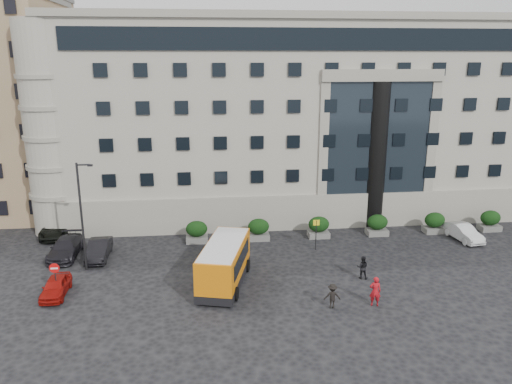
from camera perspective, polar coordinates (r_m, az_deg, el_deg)
ground at (r=35.34m, az=-0.17°, el=-10.00°), size 120.00×120.00×0.00m
civic_building at (r=54.90m, az=3.59°, el=8.93°), size 44.00×24.00×18.00m
entrance_column at (r=45.61m, az=13.56°, el=4.03°), size 1.80×1.80×13.00m
apartment_far at (r=73.71m, az=-25.50°, el=10.71°), size 13.00×13.00×22.00m
hedge_a at (r=42.02m, az=-6.79°, el=-4.51°), size 1.80×1.26×1.84m
hedge_b at (r=42.27m, az=0.29°, el=-4.27°), size 1.80×1.26×1.84m
hedge_c at (r=43.16m, az=7.18°, el=-3.98°), size 1.80×1.26×1.84m
hedge_d at (r=44.63m, az=13.70°, el=-3.65°), size 1.80×1.26×1.84m
hedge_e at (r=46.64m, az=19.73°, el=-3.30°), size 1.80×1.26×1.84m
hedge_f at (r=49.13m, az=25.19°, el=-2.95°), size 1.80×1.26×1.84m
street_lamp at (r=37.34m, az=-19.26°, el=-2.29°), size 1.16×0.18×8.00m
bus_stop_sign at (r=40.12m, az=6.89°, el=-4.27°), size 0.50×0.08×2.52m
no_entry_sign at (r=34.86m, az=-21.99°, el=-8.59°), size 0.64×0.16×2.32m
minibus at (r=34.18m, az=-3.65°, el=-7.99°), size 4.13×7.38×2.92m
red_truck at (r=52.67m, az=-15.59°, el=-0.26°), size 3.21×5.61×2.85m
parked_car_a at (r=35.48m, az=-21.91°, el=-9.99°), size 1.46×3.61×1.23m
parked_car_b at (r=40.45m, az=-17.53°, el=-6.29°), size 1.52×4.30×1.41m
parked_car_c at (r=41.62m, az=-20.93°, el=-5.98°), size 2.13×4.94×1.42m
parked_car_d at (r=46.59m, az=-21.98°, el=-3.85°), size 3.09×5.29×1.39m
white_taxi at (r=45.80m, az=22.60°, el=-4.27°), size 1.99×4.23×1.34m
pedestrian_a at (r=32.46m, az=13.46°, el=-10.97°), size 0.78×0.59×1.94m
pedestrian_b at (r=36.01m, az=12.07°, el=-8.42°), size 0.95×0.84×1.65m
pedestrian_c at (r=31.77m, az=8.71°, el=-11.67°), size 1.09×0.70×1.59m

